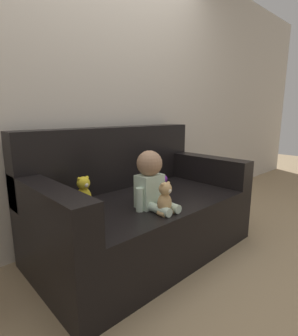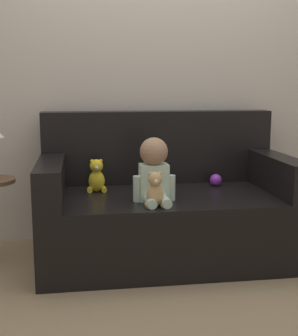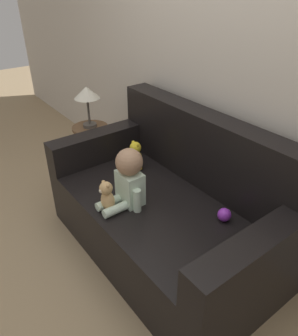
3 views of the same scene
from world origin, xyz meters
TOP-DOWN VIEW (x-y plane):
  - ground_plane at (0.00, 0.00)m, footprint 12.00×12.00m
  - wall_back at (0.00, 0.55)m, footprint 8.00×0.05m
  - couch at (0.00, 0.06)m, footprint 1.65×0.92m
  - person_baby at (-0.12, -0.20)m, footprint 0.26×0.31m
  - teddy_bear_brown at (-0.13, -0.34)m, footprint 0.12×0.10m
  - plush_toy_side at (-0.45, 0.10)m, footprint 0.13×0.10m
  - toy_ball at (0.38, 0.17)m, footprint 0.08×0.08m

SIDE VIEW (x-z plane):
  - ground_plane at x=0.00m, z-range 0.00..0.00m
  - couch at x=0.00m, z-range -0.15..0.81m
  - toy_ball at x=0.38m, z-range 0.44..0.53m
  - teddy_bear_brown at x=-0.13m, z-range 0.44..0.65m
  - plush_toy_side at x=-0.45m, z-range 0.44..0.66m
  - person_baby at x=-0.12m, z-range 0.43..0.82m
  - wall_back at x=0.00m, z-range 0.00..2.60m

